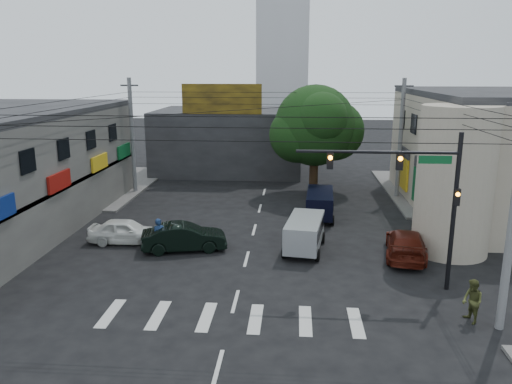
# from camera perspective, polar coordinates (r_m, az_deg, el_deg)

# --- Properties ---
(ground) EXTENTS (160.00, 160.00, 0.00)m
(ground) POSITION_cam_1_polar(r_m,az_deg,el_deg) (24.87, -1.54, -9.34)
(ground) COLOR black
(ground) RESTS_ON ground
(sidewalk_far_left) EXTENTS (16.00, 16.00, 0.15)m
(sidewalk_far_left) POSITION_cam_1_polar(r_m,az_deg,el_deg) (46.61, -21.65, 0.79)
(sidewalk_far_left) COLOR #514F4C
(sidewalk_far_left) RESTS_ON ground
(sidewalk_far_right) EXTENTS (16.00, 16.00, 0.15)m
(sidewalk_far_right) POSITION_cam_1_polar(r_m,az_deg,el_deg) (44.67, 24.74, -0.04)
(sidewalk_far_right) COLOR #514F4C
(sidewalk_far_right) RESTS_ON ground
(corner_column) EXTENTS (4.00, 4.00, 8.00)m
(corner_column) POSITION_cam_1_polar(r_m,az_deg,el_deg) (28.66, 21.75, 1.18)
(corner_column) COLOR gray
(corner_column) RESTS_ON ground
(building_far) EXTENTS (14.00, 10.00, 6.00)m
(building_far) POSITION_cam_1_polar(r_m,az_deg,el_deg) (49.63, -3.03, 5.92)
(building_far) COLOR #232326
(building_far) RESTS_ON ground
(billboard) EXTENTS (7.00, 0.30, 2.60)m
(billboard) POSITION_cam_1_polar(r_m,az_deg,el_deg) (44.39, -3.93, 10.56)
(billboard) COLOR olive
(billboard) RESTS_ON building_far
(street_tree) EXTENTS (6.40, 6.40, 8.70)m
(street_tree) POSITION_cam_1_polar(r_m,az_deg,el_deg) (40.01, 6.75, 7.52)
(street_tree) COLOR black
(street_tree) RESTS_ON ground
(traffic_gantry) EXTENTS (7.10, 0.35, 7.20)m
(traffic_gantry) POSITION_cam_1_polar(r_m,az_deg,el_deg) (22.93, 17.94, 0.67)
(traffic_gantry) COLOR black
(traffic_gantry) RESTS_ON ground
(utility_pole_far_left) EXTENTS (0.32, 0.32, 9.20)m
(utility_pole_far_left) POSITION_cam_1_polar(r_m,az_deg,el_deg) (41.18, -13.96, 6.17)
(utility_pole_far_left) COLOR #59595B
(utility_pole_far_left) RESTS_ON ground
(utility_pole_far_right) EXTENTS (0.32, 0.32, 9.20)m
(utility_pole_far_right) POSITION_cam_1_polar(r_m,az_deg,el_deg) (39.91, 16.18, 5.80)
(utility_pole_far_right) COLOR #59595B
(utility_pole_far_right) RESTS_ON ground
(dark_sedan) EXTENTS (3.67, 5.35, 1.53)m
(dark_sedan) POSITION_cam_1_polar(r_m,az_deg,el_deg) (27.99, -8.20, -5.13)
(dark_sedan) COLOR black
(dark_sedan) RESTS_ON ground
(white_compact) EXTENTS (1.95, 4.30, 1.43)m
(white_compact) POSITION_cam_1_polar(r_m,az_deg,el_deg) (29.84, -14.68, -4.34)
(white_compact) COLOR silver
(white_compact) RESTS_ON ground
(maroon_sedan) EXTENTS (3.76, 5.75, 1.47)m
(maroon_sedan) POSITION_cam_1_polar(r_m,az_deg,el_deg) (27.96, 16.75, -5.67)
(maroon_sedan) COLOR #49130A
(maroon_sedan) RESTS_ON ground
(silver_minivan) EXTENTS (4.73, 2.97, 1.82)m
(silver_minivan) POSITION_cam_1_polar(r_m,az_deg,el_deg) (27.79, 5.57, -4.87)
(silver_minivan) COLOR #A2A5AA
(silver_minivan) RESTS_ON ground
(navy_van) EXTENTS (4.71, 2.23, 1.81)m
(navy_van) POSITION_cam_1_polar(r_m,az_deg,el_deg) (33.96, 7.28, -1.46)
(navy_van) COLOR black
(navy_van) RESTS_ON ground
(traffic_officer) EXTENTS (1.14, 1.11, 1.95)m
(traffic_officer) POSITION_cam_1_polar(r_m,az_deg,el_deg) (27.72, -10.96, -4.97)
(traffic_officer) COLOR #16294D
(traffic_officer) RESTS_ON ground
(pedestrian_olive) EXTENTS (1.22, 1.13, 1.79)m
(pedestrian_olive) POSITION_cam_1_polar(r_m,az_deg,el_deg) (21.84, 23.49, -11.40)
(pedestrian_olive) COLOR #3F441F
(pedestrian_olive) RESTS_ON ground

